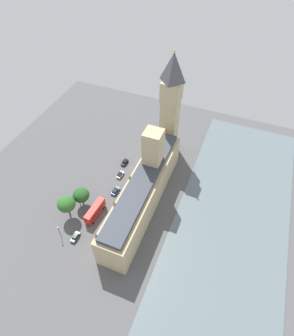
{
  "coord_description": "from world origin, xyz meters",
  "views": [
    {
      "loc": [
        -26.93,
        58.16,
        89.25
      ],
      "look_at": [
        1.0,
        -11.67,
        8.02
      ],
      "focal_mm": 29.8,
      "sensor_mm": 36.0,
      "label": 1
    }
  ],
  "objects_px": {
    "car_black_far_end": "(125,162)",
    "pedestrian_kerbside": "(145,166)",
    "plane_tree_trailing": "(66,204)",
    "clock_tower": "(171,105)",
    "street_lamp_slot_10": "(59,230)",
    "car_white_midblock": "(120,175)",
    "double_decker_bus_opposite_hall": "(95,211)",
    "parliament_building": "(144,189)",
    "plane_tree_near_tower": "(81,195)",
    "car_blue_leading": "(115,191)",
    "car_dark_green_corner": "(75,237)",
    "pedestrian_by_river_gate": "(126,200)",
    "street_lamp_slot_11": "(79,200)",
    "pedestrian_under_trees": "(135,186)"
  },
  "relations": [
    {
      "from": "clock_tower",
      "to": "street_lamp_slot_10",
      "type": "height_order",
      "value": "clock_tower"
    },
    {
      "from": "double_decker_bus_opposite_hall",
      "to": "pedestrian_under_trees",
      "type": "bearing_deg",
      "value": -110.74
    },
    {
      "from": "car_dark_green_corner",
      "to": "parliament_building",
      "type": "bearing_deg",
      "value": -125.22
    },
    {
      "from": "pedestrian_under_trees",
      "to": "street_lamp_slot_11",
      "type": "height_order",
      "value": "street_lamp_slot_11"
    },
    {
      "from": "parliament_building",
      "to": "street_lamp_slot_11",
      "type": "distance_m",
      "value": 25.05
    },
    {
      "from": "car_white_midblock",
      "to": "double_decker_bus_opposite_hall",
      "type": "xyz_separation_m",
      "value": [
        0.13,
        21.02,
        1.75
      ]
    },
    {
      "from": "plane_tree_near_tower",
      "to": "street_lamp_slot_10",
      "type": "distance_m",
      "value": 15.1
    },
    {
      "from": "clock_tower",
      "to": "pedestrian_by_river_gate",
      "type": "height_order",
      "value": "clock_tower"
    },
    {
      "from": "car_blue_leading",
      "to": "street_lamp_slot_11",
      "type": "xyz_separation_m",
      "value": [
        9.65,
        11.01,
        3.1
      ]
    },
    {
      "from": "car_black_far_end",
      "to": "car_white_midblock",
      "type": "distance_m",
      "value": 7.52
    },
    {
      "from": "car_white_midblock",
      "to": "car_blue_leading",
      "type": "distance_m",
      "value": 8.79
    },
    {
      "from": "double_decker_bus_opposite_hall",
      "to": "street_lamp_slot_11",
      "type": "bearing_deg",
      "value": -6.78
    },
    {
      "from": "car_black_far_end",
      "to": "double_decker_bus_opposite_hall",
      "type": "distance_m",
      "value": 28.51
    },
    {
      "from": "pedestrian_under_trees",
      "to": "street_lamp_slot_11",
      "type": "bearing_deg",
      "value": 100.3
    },
    {
      "from": "pedestrian_kerbside",
      "to": "pedestrian_by_river_gate",
      "type": "bearing_deg",
      "value": -0.43
    },
    {
      "from": "parliament_building",
      "to": "pedestrian_kerbside",
      "type": "distance_m",
      "value": 20.48
    },
    {
      "from": "car_blue_leading",
      "to": "car_dark_green_corner",
      "type": "xyz_separation_m",
      "value": [
        4.1,
        23.67,
        -0.0
      ]
    },
    {
      "from": "car_black_far_end",
      "to": "pedestrian_kerbside",
      "type": "relative_size",
      "value": 2.74
    },
    {
      "from": "car_black_far_end",
      "to": "plane_tree_trailing",
      "type": "distance_m",
      "value": 33.79
    },
    {
      "from": "car_black_far_end",
      "to": "pedestrian_by_river_gate",
      "type": "bearing_deg",
      "value": 121.09
    },
    {
      "from": "parliament_building",
      "to": "pedestrian_under_trees",
      "type": "relative_size",
      "value": 35.57
    },
    {
      "from": "car_white_midblock",
      "to": "pedestrian_under_trees",
      "type": "relative_size",
      "value": 2.65
    },
    {
      "from": "pedestrian_by_river_gate",
      "to": "street_lamp_slot_11",
      "type": "height_order",
      "value": "street_lamp_slot_11"
    },
    {
      "from": "car_black_far_end",
      "to": "car_white_midblock",
      "type": "height_order",
      "value": "same"
    },
    {
      "from": "clock_tower",
      "to": "car_blue_leading",
      "type": "distance_m",
      "value": 41.05
    },
    {
      "from": "street_lamp_slot_10",
      "to": "street_lamp_slot_11",
      "type": "height_order",
      "value": "street_lamp_slot_10"
    },
    {
      "from": "pedestrian_under_trees",
      "to": "car_dark_green_corner",
      "type": "bearing_deg",
      "value": 124.78
    },
    {
      "from": "clock_tower",
      "to": "car_white_midblock",
      "type": "bearing_deg",
      "value": 60.66
    },
    {
      "from": "parliament_building",
      "to": "car_white_midblock",
      "type": "distance_m",
      "value": 18.52
    },
    {
      "from": "parliament_building",
      "to": "clock_tower",
      "type": "height_order",
      "value": "clock_tower"
    },
    {
      "from": "car_black_far_end",
      "to": "pedestrian_kerbside",
      "type": "bearing_deg",
      "value": -165.53
    },
    {
      "from": "plane_tree_trailing",
      "to": "pedestrian_by_river_gate",
      "type": "bearing_deg",
      "value": -139.74
    },
    {
      "from": "pedestrian_under_trees",
      "to": "parliament_building",
      "type": "bearing_deg",
      "value": -167.22
    },
    {
      "from": "car_black_far_end",
      "to": "pedestrian_kerbside",
      "type": "xyz_separation_m",
      "value": [
        -8.82,
        -1.51,
        -0.19
      ]
    },
    {
      "from": "pedestrian_by_river_gate",
      "to": "plane_tree_near_tower",
      "type": "bearing_deg",
      "value": -138.01
    },
    {
      "from": "car_black_far_end",
      "to": "plane_tree_trailing",
      "type": "xyz_separation_m",
      "value": [
        7.63,
        32.27,
        6.49
      ]
    },
    {
      "from": "car_black_far_end",
      "to": "pedestrian_by_river_gate",
      "type": "distance_m",
      "value": 20.3
    },
    {
      "from": "car_black_far_end",
      "to": "pedestrian_by_river_gate",
      "type": "relative_size",
      "value": 2.7
    },
    {
      "from": "car_blue_leading",
      "to": "parliament_building",
      "type": "bearing_deg",
      "value": 4.02
    },
    {
      "from": "car_white_midblock",
      "to": "pedestrian_under_trees",
      "type": "distance_m",
      "value": 8.76
    },
    {
      "from": "parliament_building",
      "to": "plane_tree_near_tower",
      "type": "relative_size",
      "value": 6.56
    },
    {
      "from": "car_white_midblock",
      "to": "plane_tree_trailing",
      "type": "relative_size",
      "value": 0.41
    },
    {
      "from": "parliament_building",
      "to": "plane_tree_trailing",
      "type": "bearing_deg",
      "value": 34.34
    },
    {
      "from": "street_lamp_slot_10",
      "to": "car_black_far_end",
      "type": "bearing_deg",
      "value": -98.26
    },
    {
      "from": "pedestrian_under_trees",
      "to": "street_lamp_slot_10",
      "type": "height_order",
      "value": "street_lamp_slot_10"
    },
    {
      "from": "car_blue_leading",
      "to": "street_lamp_slot_11",
      "type": "bearing_deg",
      "value": -126.06
    },
    {
      "from": "parliament_building",
      "to": "street_lamp_slot_11",
      "type": "height_order",
      "value": "parliament_building"
    },
    {
      "from": "double_decker_bus_opposite_hall",
      "to": "pedestrian_kerbside",
      "type": "relative_size",
      "value": 6.91
    },
    {
      "from": "clock_tower",
      "to": "plane_tree_trailing",
      "type": "distance_m",
      "value": 55.63
    },
    {
      "from": "car_blue_leading",
      "to": "car_dark_green_corner",
      "type": "relative_size",
      "value": 1.06
    }
  ]
}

